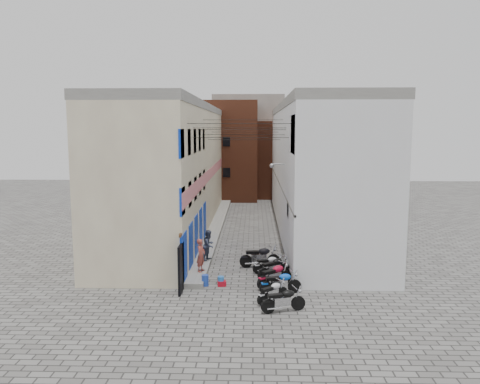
# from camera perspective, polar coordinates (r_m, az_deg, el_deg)

# --- Properties ---
(ground) EXTENTS (90.00, 90.00, 0.00)m
(ground) POSITION_cam_1_polar(r_m,az_deg,el_deg) (21.70, -0.25, -11.82)
(ground) COLOR #575452
(ground) RESTS_ON ground
(plinth) EXTENTS (0.90, 26.00, 0.25)m
(plinth) POSITION_cam_1_polar(r_m,az_deg,el_deg) (34.30, -2.91, -4.28)
(plinth) COLOR slate
(plinth) RESTS_ON ground
(building_left) EXTENTS (5.10, 27.00, 9.00)m
(building_left) POSITION_cam_1_polar(r_m,az_deg,el_deg) (33.98, -7.91, 3.00)
(building_left) COLOR #BCAB8E
(building_left) RESTS_ON ground
(building_right) EXTENTS (5.94, 26.00, 9.00)m
(building_right) POSITION_cam_1_polar(r_m,az_deg,el_deg) (33.81, 9.04, 2.97)
(building_right) COLOR white
(building_right) RESTS_ON ground
(building_far_brick_left) EXTENTS (6.00, 6.00, 10.00)m
(building_far_brick_left) POSITION_cam_1_polar(r_m,az_deg,el_deg) (48.56, -1.44, 5.08)
(building_far_brick_left) COLOR brown
(building_far_brick_left) RESTS_ON ground
(building_far_brick_right) EXTENTS (5.00, 6.00, 8.00)m
(building_far_brick_right) POSITION_cam_1_polar(r_m,az_deg,el_deg) (50.59, 4.36, 4.03)
(building_far_brick_right) COLOR brown
(building_far_brick_right) RESTS_ON ground
(building_far_concrete) EXTENTS (8.00, 5.00, 11.00)m
(building_far_concrete) POSITION_cam_1_polar(r_m,az_deg,el_deg) (54.46, 1.02, 5.90)
(building_far_concrete) COLOR slate
(building_far_concrete) RESTS_ON ground
(far_shopfront) EXTENTS (2.00, 0.30, 2.40)m
(far_shopfront) POSITION_cam_1_polar(r_m,az_deg,el_deg) (46.04, 0.86, 0.18)
(far_shopfront) COLOR black
(far_shopfront) RESTS_ON ground
(overhead_wires) EXTENTS (5.80, 13.02, 1.32)m
(overhead_wires) POSITION_cam_1_polar(r_m,az_deg,el_deg) (28.08, 0.30, 7.46)
(overhead_wires) COLOR black
(overhead_wires) RESTS_ON ground
(motorcycle_a) EXTENTS (1.95, 1.10, 1.08)m
(motorcycle_a) POSITION_cam_1_polar(r_m,az_deg,el_deg) (19.17, 5.30, -12.84)
(motorcycle_a) COLOR black
(motorcycle_a) RESTS_ON ground
(motorcycle_b) EXTENTS (1.61, 1.51, 0.97)m
(motorcycle_b) POSITION_cam_1_polar(r_m,az_deg,el_deg) (20.15, 4.00, -11.94)
(motorcycle_b) COLOR silver
(motorcycle_b) RESTS_ON ground
(motorcycle_c) EXTENTS (2.01, 1.05, 1.11)m
(motorcycle_c) POSITION_cam_1_polar(r_m,az_deg,el_deg) (21.09, 4.96, -10.84)
(motorcycle_c) COLOR blue
(motorcycle_c) RESTS_ON ground
(motorcycle_d) EXTENTS (1.97, 1.80, 1.18)m
(motorcycle_d) POSITION_cam_1_polar(r_m,az_deg,el_deg) (21.99, 4.24, -9.96)
(motorcycle_d) COLOR #B10C2C
(motorcycle_d) RESTS_ON ground
(motorcycle_e) EXTENTS (1.95, 1.74, 1.15)m
(motorcycle_e) POSITION_cam_1_polar(r_m,az_deg,el_deg) (23.20, 4.18, -9.04)
(motorcycle_e) COLOR black
(motorcycle_e) RESTS_ON ground
(motorcycle_f) EXTENTS (1.79, 1.08, 0.99)m
(motorcycle_f) POSITION_cam_1_polar(r_m,az_deg,el_deg) (23.98, 3.54, -8.67)
(motorcycle_f) COLOR silver
(motorcycle_f) RESTS_ON ground
(motorcycle_g) EXTENTS (2.23, 1.00, 1.25)m
(motorcycle_g) POSITION_cam_1_polar(r_m,az_deg,el_deg) (24.87, 2.44, -7.75)
(motorcycle_g) COLOR black
(motorcycle_g) RESTS_ON ground
(person_a) EXTENTS (0.55, 0.69, 1.64)m
(person_a) POSITION_cam_1_polar(r_m,az_deg,el_deg) (23.32, -4.79, -7.69)
(person_a) COLOR #994237
(person_a) RESTS_ON plinth
(person_b) EXTENTS (0.88, 0.97, 1.64)m
(person_b) POSITION_cam_1_polar(r_m,az_deg,el_deg) (25.26, -3.81, -6.47)
(person_b) COLOR #333A4D
(person_b) RESTS_ON plinth
(water_jug_near) EXTENTS (0.34, 0.34, 0.52)m
(water_jug_near) POSITION_cam_1_polar(r_m,az_deg,el_deg) (22.19, -4.28, -10.69)
(water_jug_near) COLOR #2243AE
(water_jug_near) RESTS_ON ground
(water_jug_far) EXTENTS (0.31, 0.31, 0.45)m
(water_jug_far) POSITION_cam_1_polar(r_m,az_deg,el_deg) (22.14, -2.35, -10.80)
(water_jug_far) COLOR blue
(water_jug_far) RESTS_ON ground
(red_crate) EXTENTS (0.43, 0.35, 0.24)m
(red_crate) POSITION_cam_1_polar(r_m,az_deg,el_deg) (22.17, -2.23, -11.07)
(red_crate) COLOR #A70B1B
(red_crate) RESTS_ON ground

